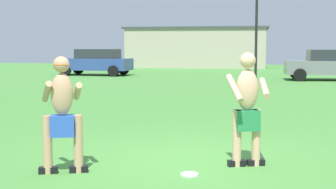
% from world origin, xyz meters
% --- Properties ---
extents(ground_plane, '(80.00, 80.00, 0.00)m').
position_xyz_m(ground_plane, '(0.00, 0.00, 0.00)').
color(ground_plane, '#4C8E3D').
extents(player_with_cap, '(0.75, 0.66, 1.65)m').
position_xyz_m(player_with_cap, '(-1.71, -0.97, 0.89)').
color(player_with_cap, black).
rests_on(player_with_cap, ground_plane).
extents(player_in_green, '(0.65, 0.69, 1.68)m').
position_xyz_m(player_in_green, '(0.82, -0.15, 0.88)').
color(player_in_green, black).
rests_on(player_in_green, ground_plane).
extents(frisbee, '(0.25, 0.25, 0.03)m').
position_xyz_m(frisbee, '(0.06, -0.82, 0.01)').
color(frisbee, white).
rests_on(frisbee, ground_plane).
extents(car_gray_near_post, '(4.34, 2.11, 1.58)m').
position_xyz_m(car_gray_near_post, '(4.82, 18.83, 0.82)').
color(car_gray_near_post, slate).
rests_on(car_gray_near_post, ground_plane).
extents(car_blue_mid_lot, '(4.43, 2.30, 1.58)m').
position_xyz_m(car_blue_mid_lot, '(-8.37, 21.00, 0.82)').
color(car_blue_mid_lot, '#2D478C').
rests_on(car_blue_mid_lot, ground_plane).
extents(lamp_post, '(0.60, 0.24, 5.65)m').
position_xyz_m(lamp_post, '(1.07, 15.57, 3.47)').
color(lamp_post, black).
rests_on(lamp_post, ground_plane).
extents(outbuilding_behind_lot, '(11.60, 6.56, 3.29)m').
position_xyz_m(outbuilding_behind_lot, '(-3.63, 34.07, 1.65)').
color(outbuilding_behind_lot, '#B2A893').
rests_on(outbuilding_behind_lot, ground_plane).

